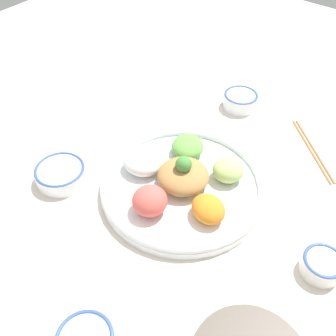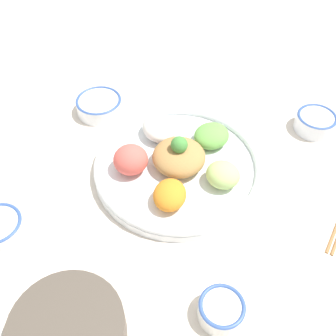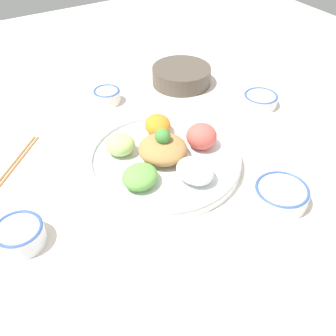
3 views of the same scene
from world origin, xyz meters
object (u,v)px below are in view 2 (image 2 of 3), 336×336
(sauce_bowl_red, at_px, (221,310))
(side_serving_bowl, at_px, (68,330))
(rice_bowl_plain, at_px, (99,105))
(salad_platter, at_px, (178,163))
(sauce_bowl_dark, at_px, (315,122))

(sauce_bowl_red, bearing_deg, side_serving_bowl, 86.21)
(sauce_bowl_red, bearing_deg, rice_bowl_plain, 14.36)
(salad_platter, distance_m, sauce_bowl_dark, 0.37)
(sauce_bowl_red, bearing_deg, sauce_bowl_dark, -42.52)
(sauce_bowl_dark, distance_m, rice_bowl_plain, 0.55)
(sauce_bowl_dark, relative_size, rice_bowl_plain, 0.83)
(sauce_bowl_dark, xyz_separation_m, rice_bowl_plain, (0.18, 0.52, -0.00))
(rice_bowl_plain, relative_size, side_serving_bowl, 0.63)
(rice_bowl_plain, bearing_deg, sauce_bowl_dark, -109.20)
(salad_platter, height_order, sauce_bowl_dark, salad_platter)
(rice_bowl_plain, bearing_deg, side_serving_bowl, 169.54)
(sauce_bowl_red, height_order, rice_bowl_plain, same)
(rice_bowl_plain, xyz_separation_m, side_serving_bowl, (-0.57, 0.11, 0.01))
(sauce_bowl_red, height_order, side_serving_bowl, side_serving_bowl)
(sauce_bowl_red, relative_size, sauce_bowl_dark, 0.82)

